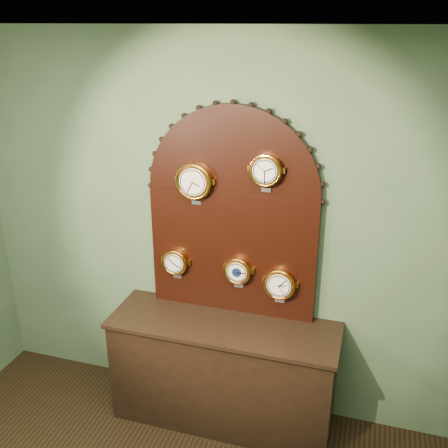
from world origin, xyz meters
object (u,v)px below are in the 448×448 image
(arabic_clock, at_px, (266,170))
(barometer, at_px, (238,270))
(hygrometer, at_px, (175,262))
(shop_counter, at_px, (223,374))
(roman_clock, at_px, (194,181))
(display_board, at_px, (232,207))
(tide_clock, at_px, (280,284))

(arabic_clock, relative_size, barometer, 1.07)
(arabic_clock, distance_m, hygrometer, 0.99)
(shop_counter, distance_m, barometer, 0.80)
(barometer, bearing_deg, arabic_clock, -0.10)
(roman_clock, distance_m, barometer, 0.70)
(hygrometer, bearing_deg, shop_counter, -20.49)
(barometer, bearing_deg, display_board, 132.65)
(hygrometer, bearing_deg, barometer, -0.03)
(shop_counter, height_order, barometer, barometer)
(shop_counter, relative_size, tide_clock, 5.76)
(arabic_clock, bearing_deg, hygrometer, 179.95)
(display_board, relative_size, barometer, 6.13)
(roman_clock, height_order, hygrometer, roman_clock)
(display_board, distance_m, barometer, 0.45)
(arabic_clock, xyz_separation_m, barometer, (-0.18, 0.00, -0.75))
(tide_clock, bearing_deg, display_board, 169.59)
(roman_clock, distance_m, hygrometer, 0.65)
(shop_counter, xyz_separation_m, barometer, (0.06, 0.15, 0.78))
(roman_clock, xyz_separation_m, tide_clock, (0.61, 0.00, -0.69))
(tide_clock, bearing_deg, roman_clock, -179.93)
(display_board, bearing_deg, arabic_clock, -15.54)
(shop_counter, distance_m, hygrometer, 0.90)
(arabic_clock, bearing_deg, roman_clock, -179.88)
(display_board, bearing_deg, hygrometer, -170.94)
(arabic_clock, distance_m, barometer, 0.77)
(roman_clock, xyz_separation_m, hygrometer, (-0.16, 0.00, -0.63))
(display_board, distance_m, roman_clock, 0.32)
(arabic_clock, relative_size, hygrometer, 1.08)
(display_board, height_order, tide_clock, display_board)
(shop_counter, distance_m, roman_clock, 1.44)
(roman_clock, xyz_separation_m, arabic_clock, (0.49, 0.00, 0.12))
(tide_clock, bearing_deg, barometer, 179.89)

